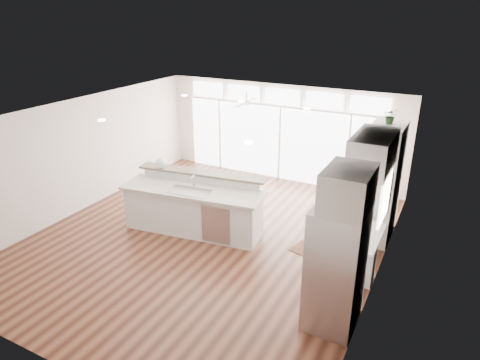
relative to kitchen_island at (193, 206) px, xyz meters
The scene contains 24 objects.
floor 0.78m from the kitchen_island, 13.81° to the right, with size 7.00×8.00×0.02m, color #411F14.
ceiling 2.13m from the kitchen_island, 13.81° to the right, with size 7.00×8.00×0.02m, color white.
wall_back 3.98m from the kitchen_island, 83.48° to the left, with size 7.00×0.04×2.70m, color beige.
wall_front 4.20m from the kitchen_island, 83.82° to the right, with size 7.00×0.04×2.70m, color beige.
wall_left 3.14m from the kitchen_island, behind, with size 0.04×8.00×2.70m, color beige.
wall_right 4.01m from the kitchen_island, ahead, with size 0.04×8.00×2.70m, color beige.
glass_wall 3.88m from the kitchen_island, 83.38° to the left, with size 5.80×0.06×2.08m, color white.
transom_row 4.24m from the kitchen_island, 83.38° to the left, with size 5.90×0.06×0.40m, color white.
desk_window 4.02m from the kitchen_island, ahead, with size 0.04×0.85×0.85m, color white.
ceiling_fan 3.27m from the kitchen_island, 91.18° to the left, with size 1.16×1.16×0.32m, color white.
recessed_lights 2.11m from the kitchen_island, 11.52° to the left, with size 3.40×3.00×0.02m, color white.
oven_cabinet 4.04m from the kitchen_island, 25.07° to the left, with size 0.64×1.20×2.50m, color silver.
desk_nook 3.59m from the kitchen_island, ahead, with size 0.72×1.30×0.76m, color silver.
upper_cabinets 4.01m from the kitchen_island, ahead, with size 0.64×1.30×0.64m, color silver.
refrigerator 3.86m from the kitchen_island, 22.32° to the right, with size 0.76×0.90×2.00m, color #AAABAF.
fridge_cabinet 4.25m from the kitchen_island, 21.98° to the right, with size 0.64×0.90×0.60m, color silver.
framed_photos 4.06m from the kitchen_island, 11.73° to the left, with size 0.06×0.22×0.80m, color black.
kitchen_island is the anchor object (origin of this frame).
rug 2.73m from the kitchen_island, ahead, with size 0.83×0.60×0.01m, color #371B11.
office_chair 3.16m from the kitchen_island, 12.41° to the left, with size 0.52×0.48×1.01m, color black.
fishbowl 1.27m from the kitchen_island, 164.99° to the left, with size 0.24×0.24×0.24m, color silver.
monitor 3.52m from the kitchen_island, ahead, with size 0.07×0.45×0.37m, color black.
keyboard 3.33m from the kitchen_island, ahead, with size 0.11×0.29×0.01m, color silver.
potted_plant 4.46m from the kitchen_island, 25.07° to the left, with size 0.28×0.31×0.24m, color #2F5A26.
Camera 1 is at (4.36, -6.85, 4.64)m, focal length 32.00 mm.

